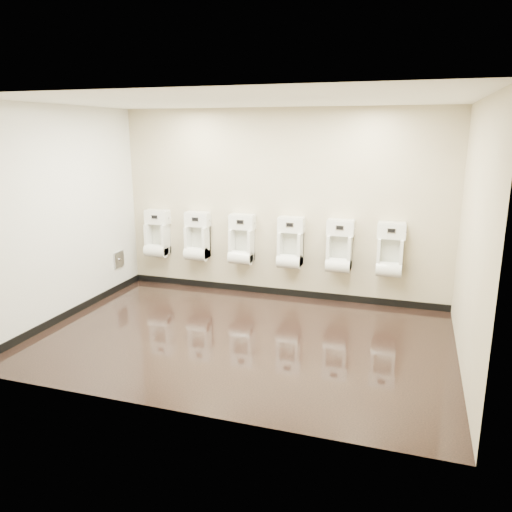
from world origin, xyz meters
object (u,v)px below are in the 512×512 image
Objects in this scene: urinal_0 at (157,237)px; access_panel at (119,259)px; urinal_5 at (390,254)px; urinal_4 at (339,250)px; urinal_1 at (197,240)px; urinal_3 at (290,247)px; urinal_2 at (242,243)px.

access_panel is at bearing -138.05° from urinal_0.
urinal_4 is at bearing 180.00° from urinal_5.
access_panel is 0.34× the size of urinal_1.
urinal_3 is 1.00× the size of urinal_4.
urinal_3 is 1.00× the size of urinal_5.
urinal_3 is at bearing 0.00° from urinal_0.
urinal_4 is at bearing 0.00° from urinal_3.
access_panel is 4.14m from urinal_5.
urinal_1 is 1.51m from urinal_3.
urinal_1 is at bearing 180.00° from urinal_3.
urinal_2 is (0.74, 0.00, 0.00)m from urinal_1.
access_panel is at bearing -167.64° from urinal_2.
urinal_4 is (0.73, 0.00, 0.00)m from urinal_3.
urinal_5 is at bearing 5.81° from access_panel.
urinal_5 is at bearing 0.00° from urinal_3.
urinal_3 and urinal_5 have the same top height.
urinal_0 is 1.00× the size of urinal_3.
urinal_0 is 3.64m from urinal_5.
urinal_1 and urinal_2 have the same top height.
urinal_1 and urinal_4 have the same top height.
urinal_1 is 1.00× the size of urinal_3.
urinal_0 and urinal_2 have the same top height.
urinal_4 is at bearing 0.00° from urinal_0.
urinal_3 and urinal_4 have the same top height.
urinal_3 is at bearing 180.00° from urinal_5.
urinal_3 reaches higher than access_panel.
access_panel is 0.34× the size of urinal_5.
urinal_1 is 1.00× the size of urinal_5.
urinal_0 is 1.00× the size of urinal_5.
urinal_0 is 1.44m from urinal_2.
urinal_1 is 1.00× the size of urinal_4.
urinal_2 is at bearing 180.00° from urinal_4.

